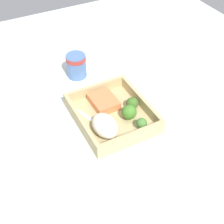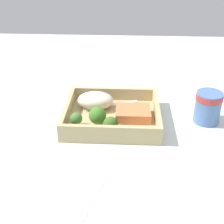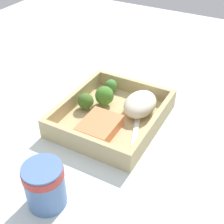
{
  "view_description": "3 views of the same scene",
  "coord_description": "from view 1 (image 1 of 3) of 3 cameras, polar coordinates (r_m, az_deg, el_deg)",
  "views": [
    {
      "loc": [
        61.61,
        -31.98,
        68.18
      ],
      "look_at": [
        0.0,
        0.0,
        2.7
      ],
      "focal_mm": 50.0,
      "sensor_mm": 36.0,
      "label": 1
    },
    {
      "loc": [
        -3.77,
        72.49,
        45.16
      ],
      "look_at": [
        0.0,
        0.0,
        2.7
      ],
      "focal_mm": 50.0,
      "sensor_mm": 36.0,
      "label": 2
    },
    {
      "loc": [
        -50.5,
        -27.5,
        45.85
      ],
      "look_at": [
        0.0,
        0.0,
        2.7
      ],
      "focal_mm": 50.0,
      "sensor_mm": 36.0,
      "label": 3
    }
  ],
  "objects": [
    {
      "name": "salmon_fillet",
      "position": [
        0.99,
        -1.28,
        1.99
      ],
      "size": [
        9.38,
        7.68,
        2.58
      ],
      "primitive_type": "cube",
      "rotation": [
        0.0,
        0.0,
        0.01
      ],
      "color": "#E47A48",
      "rests_on": "takeout_tray"
    },
    {
      "name": "fork",
      "position": [
        0.94,
        -2.77,
        -2.24
      ],
      "size": [
        15.46,
        6.77,
        0.44
      ],
      "color": "white",
      "rests_on": "takeout_tray"
    },
    {
      "name": "mashed_potatoes",
      "position": [
        0.9,
        -1.29,
        -2.49
      ],
      "size": [
        10.21,
        7.09,
        4.68
      ],
      "primitive_type": "ellipsoid",
      "color": "beige",
      "rests_on": "takeout_tray"
    },
    {
      "name": "broccoli_floret_2",
      "position": [
        0.91,
        5.44,
        -2.08
      ],
      "size": [
        3.15,
        3.15,
        3.85
      ],
      "color": "#77A550",
      "rests_on": "takeout_tray"
    },
    {
      "name": "receipt_slip",
      "position": [
        1.07,
        15.21,
        1.84
      ],
      "size": [
        12.55,
        17.39,
        0.24
      ],
      "primitive_type": "cube",
      "rotation": [
        0.0,
        0.0,
        -0.27
      ],
      "color": "white",
      "rests_on": "ground_plane"
    },
    {
      "name": "takeout_tray",
      "position": [
        0.97,
        -0.0,
        -0.9
      ],
      "size": [
        25.38,
        21.92,
        1.2
      ],
      "primitive_type": "cube",
      "color": "tan",
      "rests_on": "ground_plane"
    },
    {
      "name": "broccoli_floret_3",
      "position": [
        0.98,
        3.75,
        1.55
      ],
      "size": [
        3.81,
        3.81,
        4.08
      ],
      "color": "#759F52",
      "rests_on": "takeout_tray"
    },
    {
      "name": "ground_plane",
      "position": [
        0.98,
        -0.0,
        -1.57
      ],
      "size": [
        160.0,
        160.0,
        2.0
      ],
      "primitive_type": "cube",
      "color": "silver"
    },
    {
      "name": "paper_cup",
      "position": [
        1.12,
        -6.55,
        8.61
      ],
      "size": [
        7.04,
        7.04,
        8.64
      ],
      "color": "#5073AB",
      "rests_on": "ground_plane"
    },
    {
      "name": "tray_rim",
      "position": [
        0.95,
        -0.0,
        0.14
      ],
      "size": [
        25.38,
        21.92,
        3.62
      ],
      "color": "tan",
      "rests_on": "takeout_tray"
    },
    {
      "name": "broccoli_floret_1",
      "position": [
        0.94,
        3.16,
        -0.04
      ],
      "size": [
        4.56,
        4.56,
        4.99
      ],
      "color": "#7BA255",
      "rests_on": "takeout_tray"
    }
  ]
}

